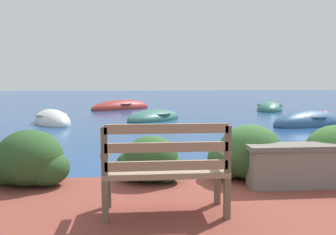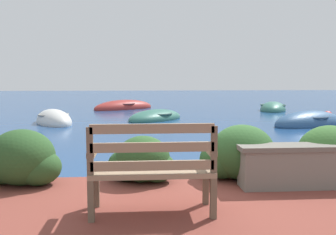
% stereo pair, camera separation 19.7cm
% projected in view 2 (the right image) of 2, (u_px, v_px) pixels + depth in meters
% --- Properties ---
extents(ground_plane, '(80.00, 80.00, 0.00)m').
position_uv_depth(ground_plane, '(180.00, 190.00, 5.23)').
color(ground_plane, navy).
extents(park_bench, '(1.23, 0.48, 0.93)m').
position_uv_depth(park_bench, '(152.00, 167.00, 3.67)').
color(park_bench, brown).
rests_on(park_bench, patio_terrace).
extents(stone_wall, '(1.66, 0.39, 0.53)m').
position_uv_depth(stone_wall, '(304.00, 165.00, 4.62)').
color(stone_wall, slate).
rests_on(stone_wall, patio_terrace).
extents(hedge_clump_left, '(1.04, 0.75, 0.71)m').
position_uv_depth(hedge_clump_left, '(21.00, 161.00, 4.72)').
color(hedge_clump_left, '#284C23').
rests_on(hedge_clump_left, patio_terrace).
extents(hedge_clump_centre, '(0.89, 0.64, 0.60)m').
position_uv_depth(hedge_clump_centre, '(142.00, 162.00, 4.86)').
color(hedge_clump_centre, '#284C23').
rests_on(hedge_clump_centre, patio_terrace).
extents(hedge_clump_right, '(1.08, 0.77, 0.73)m').
position_uv_depth(hedge_clump_right, '(241.00, 156.00, 4.97)').
color(hedge_clump_right, '#2D5628').
rests_on(hedge_clump_right, patio_terrace).
extents(hedge_clump_far_right, '(1.07, 0.77, 0.73)m').
position_uv_depth(hedge_clump_far_right, '(329.00, 156.00, 4.94)').
color(hedge_clump_far_right, '#38662D').
rests_on(hedge_clump_far_right, patio_terrace).
extents(rowboat_nearest, '(3.08, 2.25, 0.85)m').
position_uv_depth(rowboat_nearest, '(309.00, 123.00, 12.29)').
color(rowboat_nearest, '#2D517A').
rests_on(rowboat_nearest, ground_plane).
extents(rowboat_mid, '(2.02, 2.55, 0.86)m').
position_uv_depth(rowboat_mid, '(54.00, 121.00, 12.78)').
color(rowboat_mid, silver).
rests_on(rowboat_mid, ground_plane).
extents(rowboat_far, '(2.69, 2.80, 0.67)m').
position_uv_depth(rowboat_far, '(155.00, 118.00, 13.98)').
color(rowboat_far, '#336B5B').
rests_on(rowboat_far, ground_plane).
extents(rowboat_outer, '(1.95, 2.58, 0.74)m').
position_uv_depth(rowboat_outer, '(273.00, 109.00, 17.77)').
color(rowboat_outer, '#336B5B').
rests_on(rowboat_outer, ground_plane).
extents(rowboat_distant, '(3.36, 2.90, 0.80)m').
position_uv_depth(rowboat_distant, '(124.00, 108.00, 18.63)').
color(rowboat_distant, '#9E2D28').
rests_on(rowboat_distant, ground_plane).
extents(mooring_buoy, '(0.45, 0.45, 0.41)m').
position_uv_depth(mooring_buoy, '(327.00, 116.00, 14.49)').
color(mooring_buoy, red).
rests_on(mooring_buoy, ground_plane).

